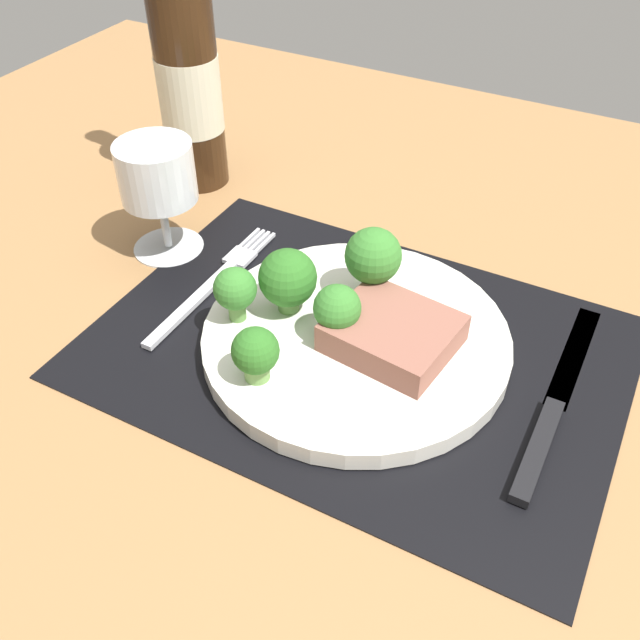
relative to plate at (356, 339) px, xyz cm
name	(u,v)px	position (x,y,z in cm)	size (l,w,h in cm)	color
ground_plane	(355,362)	(0.00, 0.00, -2.60)	(140.00, 110.00, 3.00)	#996D42
placemat	(355,348)	(0.00, 0.00, -0.95)	(43.04, 30.70, 0.30)	black
plate	(356,339)	(0.00, 0.00, 0.00)	(25.33, 25.33, 1.60)	silver
steak	(395,330)	(3.16, 0.43, 2.05)	(9.38, 8.24, 2.50)	#8C5647
broccoli_front_edge	(337,310)	(-1.14, -1.31, 3.70)	(3.84, 3.84, 5.04)	#5B8942
broccoli_near_steak	(373,257)	(-0.99, 4.98, 4.89)	(4.82, 4.82, 6.60)	#5B8942
broccoli_center	(235,290)	(-9.55, -3.02, 3.76)	(3.59, 3.59, 4.92)	#5B8942
broccoli_near_fork	(255,352)	(-4.45, -8.13, 3.38)	(3.65, 3.65, 4.59)	#6B994C
broccoli_back_left	(287,279)	(-6.36, -0.13, 4.04)	(4.90, 4.90, 5.77)	#5B8942
fork	(214,282)	(-15.17, 1.42, -0.55)	(2.40, 19.20, 0.50)	silver
knife	(553,409)	(16.31, 0.53, -0.50)	(1.80, 23.00, 0.80)	black
wine_bottle	(188,77)	(-27.70, 16.91, 10.76)	(6.56, 6.56, 32.54)	#331E0F
wine_glass	(158,180)	(-22.68, 4.42, 6.52)	(7.14, 7.14, 11.20)	silver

